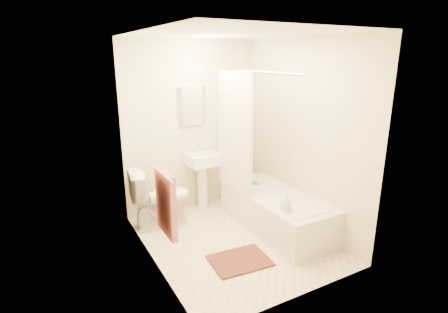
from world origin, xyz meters
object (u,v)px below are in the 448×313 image
bathtub (275,211)px  bath_mat (240,260)px  toilet (161,198)px  soap_bottle (286,203)px  sink (203,178)px

bathtub → bath_mat: 0.97m
toilet → soap_bottle: bearing=-131.2°
sink → soap_bottle: bearing=-81.7°
sink → toilet: bearing=-164.6°
soap_bottle → toilet: bearing=130.7°
toilet → bathtub: 1.51m
toilet → bathtub: size_ratio=0.48×
bathtub → bath_mat: (-0.82, -0.46, -0.22)m
toilet → sink: (0.74, 0.26, 0.06)m
bathtub → bath_mat: size_ratio=2.60×
sink → bathtub: sink is taller
sink → soap_bottle: (0.33, -1.50, 0.11)m
bathtub → sink: bearing=117.8°
bath_mat → toilet: bearing=110.3°
sink → bathtub: 1.19m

